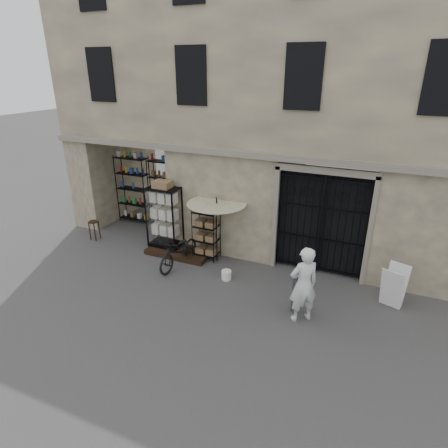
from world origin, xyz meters
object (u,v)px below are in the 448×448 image
at_px(display_cabinet, 165,220).
at_px(market_umbrella, 217,206).
at_px(bicycle, 180,265).
at_px(shopkeeper, 300,319).
at_px(wire_rack, 206,234).
at_px(white_bucket, 226,275).
at_px(steel_bollard, 295,295).
at_px(easel_sign, 394,287).
at_px(wooden_stool, 94,230).

relative_size(display_cabinet, market_umbrella, 0.86).
bearing_deg(bicycle, market_umbrella, 43.91).
relative_size(display_cabinet, shopkeeper, 1.12).
height_order(display_cabinet, wire_rack, display_cabinet).
xyz_separation_m(display_cabinet, market_umbrella, (1.80, -0.03, 0.74)).
distance_m(white_bucket, steel_bollard, 2.21).
bearing_deg(shopkeeper, bicycle, -54.48).
xyz_separation_m(steel_bollard, easel_sign, (2.12, 1.15, 0.09)).
bearing_deg(bicycle, display_cabinet, 145.58).
relative_size(white_bucket, wooden_stool, 0.41).
xyz_separation_m(display_cabinet, shopkeeper, (4.76, -1.85, -1.01)).
bearing_deg(white_bucket, shopkeeper, -22.47).
bearing_deg(white_bucket, wooden_stool, 172.97).
height_order(market_umbrella, shopkeeper, market_umbrella).
distance_m(bicycle, shopkeeper, 4.00).
bearing_deg(shopkeeper, wooden_stool, -50.49).
distance_m(display_cabinet, easel_sign, 6.70).
height_order(market_umbrella, bicycle, market_umbrella).
relative_size(wooden_stool, shopkeeper, 0.35).
height_order(display_cabinet, shopkeeper, display_cabinet).
height_order(wire_rack, easel_sign, wire_rack).
relative_size(display_cabinet, steel_bollard, 2.27).
bearing_deg(shopkeeper, wire_rack, -67.84).
height_order(wire_rack, market_umbrella, market_umbrella).
distance_m(steel_bollard, easel_sign, 2.42).
bearing_deg(market_umbrella, white_bucket, -52.27).
height_order(shopkeeper, easel_sign, easel_sign).
bearing_deg(display_cabinet, shopkeeper, -24.56).
bearing_deg(wire_rack, steel_bollard, -50.45).
relative_size(wire_rack, bicycle, 0.89).
bearing_deg(wire_rack, easel_sign, -27.99).
relative_size(bicycle, steel_bollard, 1.97).
distance_m(display_cabinet, steel_bollard, 4.86).
bearing_deg(shopkeeper, easel_sign, 177.55).
xyz_separation_m(white_bucket, wooden_stool, (-5.11, 0.63, 0.22)).
relative_size(market_umbrella, easel_sign, 2.31).
bearing_deg(steel_bollard, wire_rack, 152.29).
height_order(white_bucket, easel_sign, easel_sign).
height_order(market_umbrella, wooden_stool, market_umbrella).
distance_m(white_bucket, wooden_stool, 5.15).
distance_m(bicycle, wooden_stool, 3.58).
distance_m(wire_rack, wooden_stool, 4.09).
bearing_deg(wooden_stool, bicycle, -7.53).
height_order(display_cabinet, wooden_stool, display_cabinet).
relative_size(market_umbrella, steel_bollard, 2.65).
distance_m(wooden_stool, easel_sign, 9.30).
height_order(bicycle, steel_bollard, steel_bollard).
xyz_separation_m(market_umbrella, wooden_stool, (-4.43, -0.25, -1.40)).
bearing_deg(white_bucket, easel_sign, 6.12).
height_order(wire_rack, shopkeeper, wire_rack).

